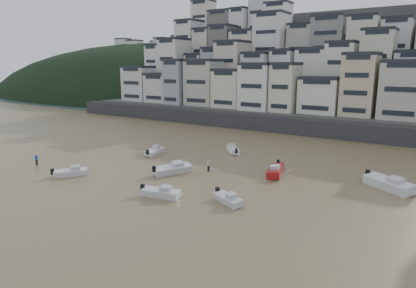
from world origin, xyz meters
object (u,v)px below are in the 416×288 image
Objects in this scene: boat_e at (276,169)px; person_blue at (36,159)px; person_pink at (209,165)px; boat_j at (70,171)px; boat_c at (173,168)px; boat_f at (155,150)px; boat_h at (233,149)px; boat_a at (161,191)px; boat_b at (228,198)px; boat_g at (389,182)px.

person_blue is (-32.60, -15.48, 0.06)m from boat_e.
person_pink is at bearing 26.31° from person_blue.
person_blue reaches higher than boat_j.
boat_c is at bearing 21.30° from person_blue.
boat_f is 1.01× the size of boat_h.
boat_h is 24.27m from boat_a.
boat_h is (11.90, 24.47, 0.02)m from boat_j.
boat_j is 0.82× the size of boat_c.
person_blue reaches higher than boat_e.
person_pink is at bearing -17.24° from boat_c.
person_pink is (-1.27, 11.95, 0.18)m from boat_a.
person_pink is at bearing -14.44° from boat_j.
boat_j is at bearing -139.60° from person_pink.
boat_e reaches higher than boat_b.
boat_c reaches higher than boat_b.
boat_h is 12.30m from person_pink.
boat_a is at bearing -52.93° from boat_j.
boat_e is 14.42m from boat_c.
boat_f is 21.24m from boat_a.
boat_b is 24.24m from boat_h.
boat_f is 12.27m from boat_c.
boat_a is 2.89× the size of person_pink.
boat_e is 0.87× the size of boat_g.
boat_j is 2.79× the size of person_pink.
boat_e is 1.23× the size of boat_j.
boat_g is (14.11, 1.90, 0.13)m from boat_e.
boat_g is at bearing 25.04° from boat_a.
boat_a is at bearing -41.22° from boat_e.
boat_j is 27.21m from boat_h.
boat_h reaches higher than boat_b.
boat_g reaches higher than person_pink.
boat_g is (37.54, 18.09, 0.28)m from boat_j.
boat_g is at bearing -99.45° from boat_f.
boat_f reaches higher than boat_a.
person_pink reaches higher than boat_b.
person_blue is (-21.07, -23.77, 0.19)m from boat_h.
boat_a is at bearing -108.92° from boat_g.
boat_e is at bearing -20.21° from boat_j.
boat_h is at bearing -141.31° from boat_e.
boat_a is (4.04, -23.94, 0.01)m from boat_h.
boat_j is at bearing 162.51° from boat_f.
boat_h reaches higher than boat_j.
person_blue is at bearing -127.60° from boat_g.
boat_e is 1.18× the size of boat_f.
person_blue is at bearing -150.84° from boat_b.
person_pink reaches higher than boat_a.
boat_j is (-23.43, -16.18, -0.15)m from boat_e.
boat_g is 49.84m from person_blue.
boat_e is at bearing -33.32° from boat_c.
person_blue reaches higher than boat_b.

